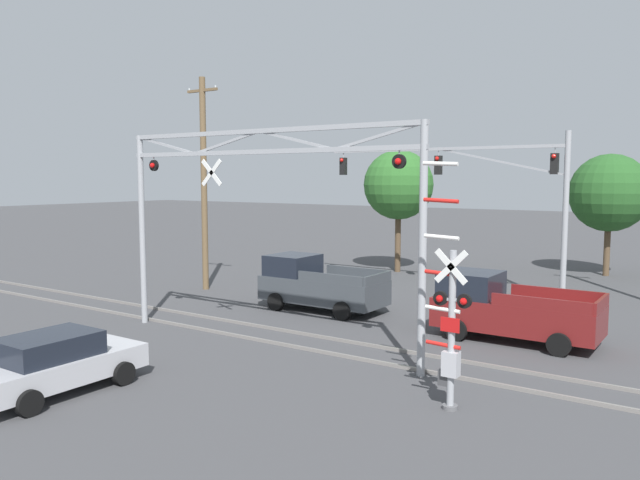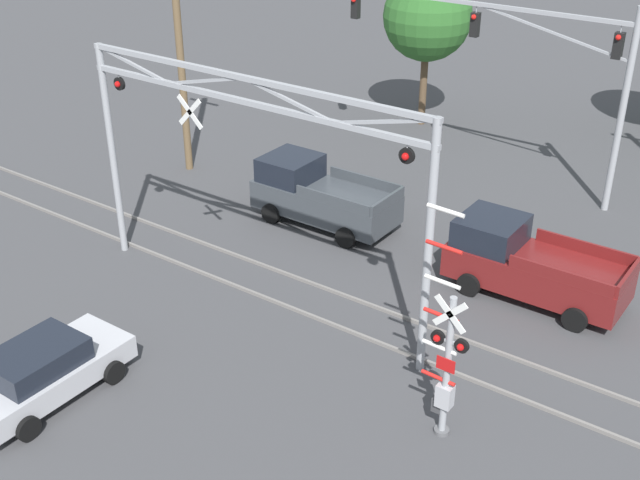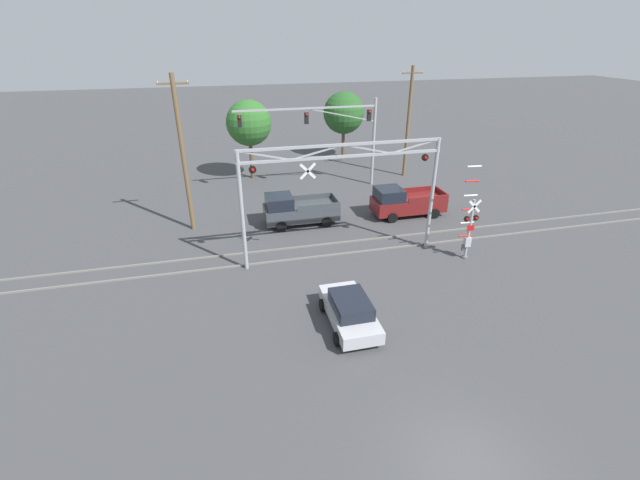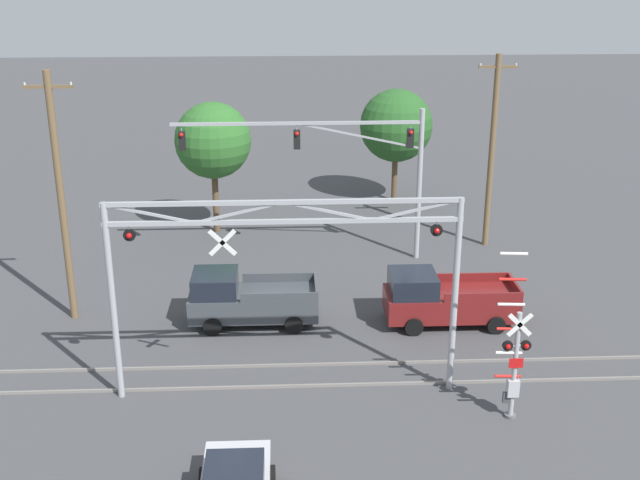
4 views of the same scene
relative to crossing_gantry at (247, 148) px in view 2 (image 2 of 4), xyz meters
The scene contains 10 objects.
rail_track_near 4.68m from the crossing_gantry, 86.91° to the left, with size 80.00×0.08×0.10m, color gray.
rail_track_far 4.98m from the crossing_gantry, 89.49° to the left, with size 80.00×0.08×0.10m, color gray.
crossing_gantry is the anchor object (origin of this frame).
crossing_signal_mast 7.73m from the crossing_gantry, 14.65° to the right, with size 1.19×0.35×5.56m.
traffic_signal_span 12.41m from the crossing_gantry, 74.38° to the left, with size 11.32×0.39×7.09m.
pickup_truck_lead 6.66m from the crossing_gantry, 105.73° to the left, with size 4.96×2.30×2.11m.
pickup_truck_following 8.73m from the crossing_gantry, 38.81° to the left, with size 5.08×2.30×2.11m.
sedan_waiting 7.46m from the crossing_gantry, 102.46° to the right, with size 2.06×4.18×1.45m.
utility_pole_left 10.39m from the crossing_gantry, 143.86° to the left, with size 1.80×0.28×9.74m.
background_tree_far_left_verge 16.45m from the crossing_gantry, 102.18° to the left, with size 3.82×3.82×6.72m.
Camera 2 is at (12.87, -1.10, 12.39)m, focal length 45.00 mm.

